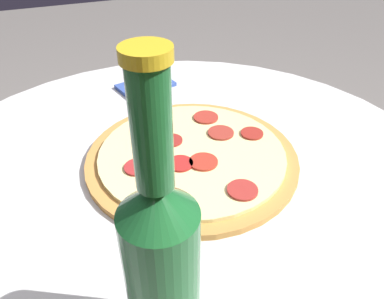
{
  "coord_description": "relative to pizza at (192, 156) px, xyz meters",
  "views": [
    {
      "loc": [
        0.14,
        0.4,
        1.1
      ],
      "look_at": [
        -0.03,
        -0.02,
        0.77
      ],
      "focal_mm": 35.0,
      "sensor_mm": 36.0,
      "label": 1
    }
  ],
  "objects": [
    {
      "name": "table",
      "position": [
        0.03,
        0.02,
        -0.21
      ],
      "size": [
        0.84,
        0.84,
        0.75
      ],
      "color": "silver",
      "rests_on": "ground_plane"
    },
    {
      "name": "pizza",
      "position": [
        0.0,
        0.0,
        0.0
      ],
      "size": [
        0.32,
        0.32,
        0.02
      ],
      "color": "#B77F3D",
      "rests_on": "table"
    },
    {
      "name": "beer_bottle",
      "position": [
        0.12,
        0.25,
        0.1
      ],
      "size": [
        0.06,
        0.06,
        0.28
      ],
      "color": "#195628",
      "rests_on": "table"
    },
    {
      "name": "napkin",
      "position": [
        -0.0,
        -0.27,
        -0.0
      ],
      "size": [
        0.12,
        0.09,
        0.01
      ],
      "color": "#334C99",
      "rests_on": "table"
    }
  ]
}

